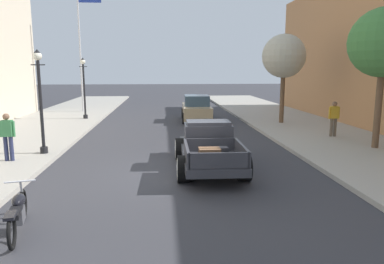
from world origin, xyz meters
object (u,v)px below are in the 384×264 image
(car_background_tan, at_px, (196,109))
(street_tree_second, at_px, (284,56))
(pedestrian_sidewalk_left, at_px, (7,134))
(motorcycle_parked, at_px, (18,212))
(street_tree_nearest, at_px, (384,43))
(pedestrian_sidewalk_right, at_px, (334,117))
(street_lamp_near, at_px, (40,94))
(street_lamp_far, at_px, (84,84))
(hotrod_truck_gunmetal, at_px, (208,145))
(flagpole, at_px, (83,34))

(car_background_tan, relative_size, street_tree_second, 0.85)
(car_background_tan, distance_m, pedestrian_sidewalk_left, 12.77)
(motorcycle_parked, distance_m, street_tree_nearest, 13.75)
(pedestrian_sidewalk_right, bearing_deg, street_lamp_near, -168.87)
(street_lamp_far, height_order, street_tree_second, street_tree_second)
(street_tree_second, bearing_deg, hotrod_truck_gunmetal, -121.58)
(motorcycle_parked, xyz_separation_m, pedestrian_sidewalk_right, (10.97, 9.04, 0.64))
(hotrod_truck_gunmetal, distance_m, street_tree_nearest, 8.09)
(motorcycle_parked, height_order, street_tree_nearest, street_tree_nearest)
(pedestrian_sidewalk_left, relative_size, street_tree_nearest, 0.30)
(hotrod_truck_gunmetal, distance_m, motorcycle_parked, 6.45)
(motorcycle_parked, relative_size, street_tree_second, 0.41)
(car_background_tan, height_order, pedestrian_sidewalk_right, pedestrian_sidewalk_right)
(street_lamp_far, bearing_deg, street_lamp_near, -87.35)
(motorcycle_parked, distance_m, pedestrian_sidewalk_left, 6.02)
(car_background_tan, distance_m, street_tree_nearest, 11.85)
(hotrod_truck_gunmetal, xyz_separation_m, street_tree_nearest, (7.04, 1.85, 3.52))
(street_lamp_near, bearing_deg, hotrod_truck_gunmetal, -17.93)
(street_lamp_near, bearing_deg, car_background_tan, 54.23)
(pedestrian_sidewalk_left, xyz_separation_m, street_lamp_far, (0.37, 10.90, 1.30))
(pedestrian_sidewalk_left, relative_size, street_lamp_far, 0.43)
(motorcycle_parked, xyz_separation_m, pedestrian_sidewalk_left, (-2.37, 5.50, 0.64))
(pedestrian_sidewalk_right, relative_size, street_tree_nearest, 0.30)
(motorcycle_parked, distance_m, street_lamp_near, 7.03)
(street_tree_nearest, bearing_deg, car_background_tan, 124.31)
(pedestrian_sidewalk_right, bearing_deg, flagpole, 140.14)
(motorcycle_parked, height_order, pedestrian_sidewalk_left, pedestrian_sidewalk_left)
(street_lamp_near, height_order, street_tree_second, street_tree_second)
(hotrod_truck_gunmetal, height_order, car_background_tan, car_background_tan)
(street_lamp_far, relative_size, street_tree_second, 0.75)
(car_background_tan, xyz_separation_m, street_lamp_near, (-6.67, -9.25, 1.62))
(street_lamp_near, bearing_deg, street_lamp_far, 92.65)
(pedestrian_sidewalk_left, bearing_deg, street_tree_second, 33.34)
(car_background_tan, distance_m, street_lamp_far, 7.33)
(car_background_tan, distance_m, street_lamp_near, 11.52)
(pedestrian_sidewalk_left, xyz_separation_m, flagpole, (-0.41, 15.01, 4.68))
(car_background_tan, bearing_deg, pedestrian_sidewalk_right, -49.33)
(motorcycle_parked, distance_m, car_background_tan, 16.65)
(motorcycle_parked, height_order, street_lamp_near, street_lamp_near)
(street_tree_nearest, bearing_deg, hotrod_truck_gunmetal, -165.31)
(car_background_tan, height_order, street_lamp_far, street_lamp_far)
(street_lamp_near, bearing_deg, motorcycle_parked, -76.84)
(street_lamp_near, height_order, street_lamp_far, same)
(street_lamp_near, bearing_deg, pedestrian_sidewalk_right, 11.13)
(pedestrian_sidewalk_left, xyz_separation_m, pedestrian_sidewalk_right, (13.33, 3.54, 0.00))
(hotrod_truck_gunmetal, bearing_deg, flagpole, 114.51)
(street_lamp_far, height_order, street_tree_nearest, street_tree_nearest)
(pedestrian_sidewalk_left, bearing_deg, flagpole, 91.55)
(motorcycle_parked, distance_m, street_tree_second, 17.27)
(pedestrian_sidewalk_right, bearing_deg, street_tree_second, 101.96)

